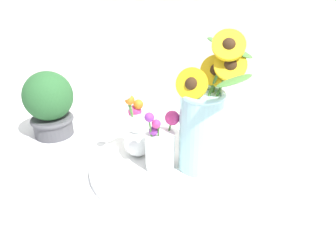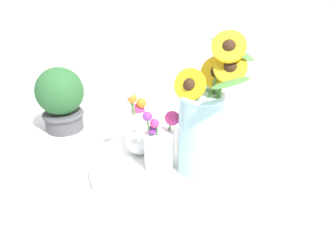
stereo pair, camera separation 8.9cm
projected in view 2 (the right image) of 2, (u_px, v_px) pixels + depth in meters
The scene contains 6 objects.
ground_plane at pixel (156, 175), 0.92m from camera, with size 6.00×6.00×0.00m, color silver.
serving_tray at pixel (168, 165), 0.95m from camera, with size 0.45×0.45×0.02m.
mason_jar_sunflowers at pixel (203, 122), 0.85m from camera, with size 0.20×0.25×0.38m.
vase_small_center at pixel (159, 146), 0.90m from camera, with size 0.09×0.10×0.18m.
vase_bulb_right at pixel (139, 132), 0.96m from camera, with size 0.08×0.08×0.22m.
potted_plant at pixel (61, 99), 1.12m from camera, with size 0.16×0.16×0.22m.
Camera 2 is at (0.38, -0.65, 0.54)m, focal length 35.00 mm.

